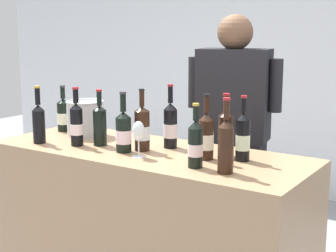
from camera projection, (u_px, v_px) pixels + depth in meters
wall_back at (307, 52)px, 4.87m from camera, size 8.00×0.10×2.80m
counter at (148, 233)px, 2.92m from camera, size 1.82×0.69×0.97m
wine_bottle_0 at (64, 115)px, 3.33m from camera, size 0.08×0.08×0.30m
wine_bottle_1 at (39, 122)px, 2.98m from camera, size 0.07×0.07×0.34m
wine_bottle_2 at (195, 144)px, 2.46m from camera, size 0.07×0.07×0.31m
wine_bottle_3 at (243, 137)px, 2.58m from camera, size 0.07×0.07×0.33m
wine_bottle_4 at (142, 129)px, 2.80m from camera, size 0.08×0.08×0.34m
wine_bottle_5 at (124, 131)px, 2.77m from camera, size 0.09×0.09×0.33m
wine_bottle_6 at (226, 144)px, 2.36m from camera, size 0.07×0.07×0.35m
wine_bottle_7 at (226, 133)px, 2.67m from camera, size 0.08×0.08×0.33m
wine_bottle_8 at (170, 125)px, 2.86m from camera, size 0.08×0.08×0.36m
wine_bottle_9 at (77, 124)px, 2.91m from camera, size 0.07×0.07×0.34m
wine_bottle_10 at (206, 136)px, 2.61m from camera, size 0.08×0.08×0.34m
wine_bottle_11 at (100, 124)px, 2.92m from camera, size 0.08×0.08×0.32m
wine_glass at (138, 132)px, 2.65m from camera, size 0.07×0.07×0.19m
ice_bucket at (85, 118)px, 3.20m from camera, size 0.24×0.24×0.22m
person_server at (232, 154)px, 3.27m from camera, size 0.59×0.33×1.71m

